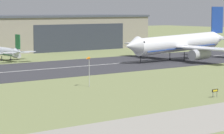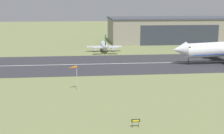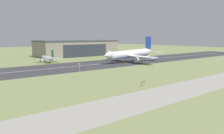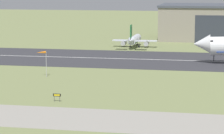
# 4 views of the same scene
# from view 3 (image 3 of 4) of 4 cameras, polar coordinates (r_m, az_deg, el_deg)

# --- Properties ---
(ground_plane) EXTENTS (717.96, 717.96, 0.00)m
(ground_plane) POSITION_cam_3_polar(r_m,az_deg,el_deg) (81.68, -8.36, -5.45)
(ground_plane) COLOR #7A8451
(runway_strip) EXTENTS (477.96, 41.28, 0.06)m
(runway_strip) POSITION_cam_3_polar(r_m,az_deg,el_deg) (130.31, -20.34, -0.85)
(runway_strip) COLOR #333338
(runway_strip) RESTS_ON ground_plane
(runway_centreline) EXTENTS (430.17, 0.70, 0.01)m
(runway_centreline) POSITION_cam_3_polar(r_m,az_deg,el_deg) (130.31, -20.35, -0.84)
(runway_centreline) COLOR silver
(runway_centreline) RESTS_ON runway_strip
(taxiway_road) EXTENTS (358.47, 16.00, 0.05)m
(taxiway_road) POSITION_cam_3_polar(r_m,az_deg,el_deg) (62.08, 3.47, -9.67)
(taxiway_road) COLOR gray
(taxiway_road) RESTS_ON ground_plane
(hangar_building) EXTENTS (78.72, 35.12, 15.38)m
(hangar_building) POSITION_cam_3_polar(r_m,az_deg,el_deg) (221.20, -9.14, 4.94)
(hangar_building) COLOR gray
(hangar_building) RESTS_ON ground_plane
(airplane_landing) EXTENTS (49.97, 49.09, 18.92)m
(airplane_landing) POSITION_cam_3_polar(r_m,az_deg,el_deg) (162.86, 4.65, 3.36)
(airplane_landing) COLOR white
(airplane_landing) RESTS_ON ground_plane
(airplane_parked_west) EXTENTS (17.53, 21.89, 9.50)m
(airplane_parked_west) POSITION_cam_3_polar(r_m,az_deg,el_deg) (167.69, -16.41, 2.20)
(airplane_parked_west) COLOR silver
(airplane_parked_west) RESTS_ON ground_plane
(windsock_pole) EXTENTS (2.40, 2.07, 7.01)m
(windsock_pole) POSITION_cam_3_polar(r_m,az_deg,el_deg) (97.99, -8.73, 0.51)
(windsock_pole) COLOR #B7B7BC
(windsock_pole) RESTS_ON ground_plane
(runway_sign) EXTENTS (1.71, 0.13, 1.72)m
(runway_sign) POSITION_cam_3_polar(r_m,az_deg,el_deg) (84.97, 8.11, -4.03)
(runway_sign) COLOR #4C4C51
(runway_sign) RESTS_ON ground_plane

